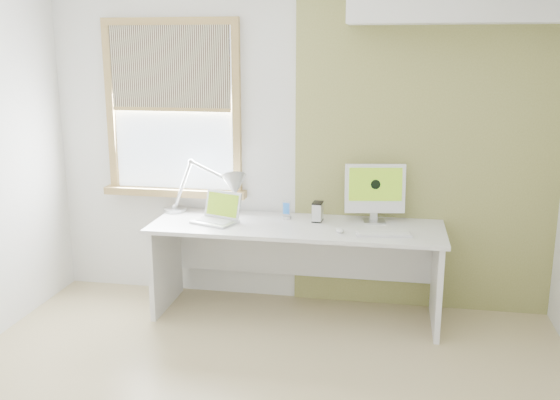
% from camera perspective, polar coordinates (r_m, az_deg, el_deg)
% --- Properties ---
extents(room, '(4.04, 3.54, 2.64)m').
position_cam_1_polar(room, '(3.22, -3.33, 0.84)').
color(room, tan).
rests_on(room, ground).
extents(accent_wall, '(2.00, 0.02, 2.60)m').
position_cam_1_polar(accent_wall, '(4.85, 13.24, 4.85)').
color(accent_wall, olive).
rests_on(accent_wall, room).
extents(window, '(1.20, 0.14, 1.42)m').
position_cam_1_polar(window, '(5.09, -9.89, 8.19)').
color(window, olive).
rests_on(window, room).
extents(desk, '(2.20, 0.70, 0.73)m').
position_cam_1_polar(desk, '(4.78, 1.62, -4.36)').
color(desk, silver).
rests_on(desk, room).
extents(desk_lamp, '(0.77, 0.35, 0.44)m').
position_cam_1_polar(desk_lamp, '(4.87, -5.29, 1.13)').
color(desk_lamp, '#BABDBF').
rests_on(desk_lamp, desk).
extents(laptop, '(0.39, 0.35, 0.22)m').
position_cam_1_polar(laptop, '(4.76, -5.73, -1.34)').
color(laptop, '#BABDBF').
rests_on(laptop, desk).
extents(phone_dock, '(0.09, 0.09, 0.14)m').
position_cam_1_polar(phone_dock, '(4.82, 0.59, -1.26)').
color(phone_dock, '#BABDBF').
rests_on(phone_dock, desk).
extents(external_drive, '(0.08, 0.12, 0.15)m').
position_cam_1_polar(external_drive, '(4.75, 3.49, -1.08)').
color(external_drive, '#BABDBF').
rests_on(external_drive, desk).
extents(imac, '(0.46, 0.18, 0.45)m').
position_cam_1_polar(imac, '(4.75, 8.74, 0.94)').
color(imac, '#BABDBF').
rests_on(imac, desk).
extents(keyboard, '(0.41, 0.17, 0.02)m').
position_cam_1_polar(keyboard, '(4.46, 9.53, -3.12)').
color(keyboard, white).
rests_on(keyboard, desk).
extents(mouse, '(0.07, 0.10, 0.03)m').
position_cam_1_polar(mouse, '(4.49, 5.53, -2.80)').
color(mouse, white).
rests_on(mouse, desk).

